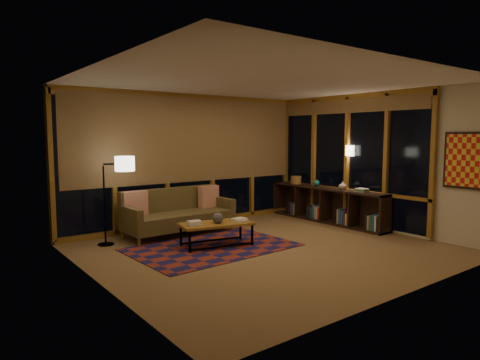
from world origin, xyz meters
TOP-DOWN VIEW (x-y plane):
  - floor at (0.00, 0.00)m, footprint 5.50×5.00m
  - ceiling at (0.00, 0.00)m, footprint 5.50×5.00m
  - walls at (0.00, 0.00)m, footprint 5.51×5.01m
  - window_wall_back at (0.00, 2.43)m, footprint 5.30×0.16m
  - window_wall_right at (2.68, 0.60)m, footprint 0.16×3.70m
  - wall_art at (2.71, -1.85)m, footprint 0.06×0.74m
  - wall_sconce at (2.62, 0.45)m, footprint 0.12×0.18m
  - sofa at (-0.62, 1.82)m, footprint 2.08×0.89m
  - pillow_left at (-1.40, 2.03)m, footprint 0.45×0.17m
  - pillow_right at (0.15, 1.98)m, footprint 0.45×0.20m
  - area_rug at (-0.65, 0.64)m, footprint 2.71×1.87m
  - coffee_table at (-0.54, 0.66)m, footprint 1.29×0.79m
  - book_stack_a at (-0.94, 0.74)m, footprint 0.30×0.25m
  - book_stack_b at (-0.15, 0.55)m, footprint 0.22×0.18m
  - ceramic_pot at (-0.55, 0.62)m, footprint 0.19×0.19m
  - floor_lamp at (-2.00, 1.88)m, footprint 0.58×0.46m
  - bookshelf at (2.49, 0.95)m, footprint 0.40×3.00m
  - basket at (2.47, 1.85)m, footprint 0.28×0.28m
  - teal_bowl at (2.49, 1.24)m, footprint 0.18×0.18m
  - vase at (2.49, 0.51)m, footprint 0.20×0.20m
  - shelf_book_stack at (2.49, 0.03)m, footprint 0.24×0.29m

SIDE VIEW (x-z plane):
  - floor at x=0.00m, z-range -0.01..0.01m
  - area_rug at x=-0.65m, z-range 0.00..0.01m
  - coffee_table at x=-0.54m, z-range 0.00..0.40m
  - bookshelf at x=2.49m, z-range 0.00..0.75m
  - sofa at x=-0.62m, z-range 0.00..0.84m
  - book_stack_b at x=-0.15m, z-range 0.40..0.45m
  - book_stack_a at x=-0.94m, z-range 0.40..0.48m
  - ceramic_pot at x=-0.55m, z-range 0.40..0.58m
  - pillow_right at x=0.15m, z-range 0.42..0.86m
  - pillow_left at x=-1.40m, z-range 0.42..0.87m
  - floor_lamp at x=-2.00m, z-range 0.00..1.52m
  - shelf_book_stack at x=2.49m, z-range 0.75..0.83m
  - teal_bowl at x=2.49m, z-range 0.75..0.89m
  - vase at x=2.49m, z-range 0.75..0.92m
  - basket at x=2.47m, z-range 0.75..0.93m
  - walls at x=0.00m, z-range 0.00..2.70m
  - window_wall_back at x=0.00m, z-range 0.05..2.65m
  - window_wall_right at x=2.68m, z-range 0.05..2.65m
  - wall_art at x=2.71m, z-range 0.98..1.92m
  - wall_sconce at x=2.62m, z-range 1.44..1.66m
  - ceiling at x=0.00m, z-range 2.70..2.71m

